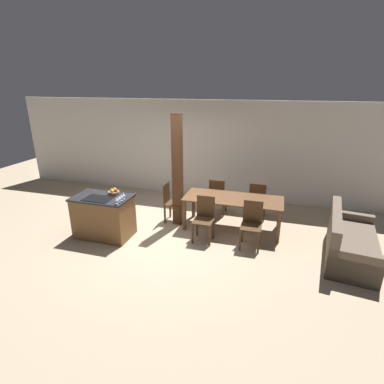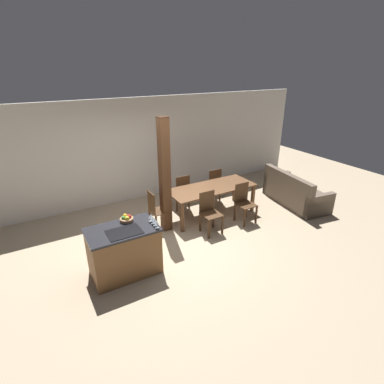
{
  "view_description": "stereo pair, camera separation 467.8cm",
  "coord_description": "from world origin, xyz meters",
  "px_view_note": "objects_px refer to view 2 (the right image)",
  "views": [
    {
      "loc": [
        2.27,
        -5.47,
        3.1
      ],
      "look_at": [
        0.6,
        0.2,
        0.95
      ],
      "focal_mm": 28.0,
      "sensor_mm": 36.0,
      "label": 1
    },
    {
      "loc": [
        -2.35,
        -4.85,
        3.46
      ],
      "look_at": [
        0.6,
        0.2,
        0.95
      ],
      "focal_mm": 28.0,
      "sensor_mm": 36.0,
      "label": 2
    }
  ],
  "objects_px": {
    "dining_table": "(211,190)",
    "dining_chair_near_left": "(210,212)",
    "fruit_bowl": "(126,219)",
    "dining_chair_far_right": "(213,184)",
    "dining_chair_far_left": "(181,191)",
    "couch": "(295,193)",
    "dining_chair_head_end": "(157,210)",
    "wine_glass_end": "(151,216)",
    "wine_glass_near": "(157,223)",
    "dining_chair_near_right": "(244,202)",
    "wine_glass_middle": "(155,221)",
    "timber_post": "(165,177)",
    "wine_glass_far": "(153,218)",
    "kitchen_island": "(124,251)"
  },
  "relations": [
    {
      "from": "wine_glass_end",
      "to": "dining_chair_near_right",
      "type": "bearing_deg",
      "value": 10.64
    },
    {
      "from": "wine_glass_middle",
      "to": "dining_table",
      "type": "bearing_deg",
      "value": 32.65
    },
    {
      "from": "wine_glass_middle",
      "to": "dining_chair_head_end",
      "type": "height_order",
      "value": "wine_glass_middle"
    },
    {
      "from": "dining_chair_near_left",
      "to": "timber_post",
      "type": "xyz_separation_m",
      "value": [
        -0.77,
        0.58,
        0.77
      ]
    },
    {
      "from": "dining_table",
      "to": "dining_chair_near_left",
      "type": "bearing_deg",
      "value": -126.28
    },
    {
      "from": "dining_chair_near_left",
      "to": "dining_chair_head_end",
      "type": "bearing_deg",
      "value": 145.7
    },
    {
      "from": "timber_post",
      "to": "dining_chair_far_right",
      "type": "bearing_deg",
      "value": 22.88
    },
    {
      "from": "dining_table",
      "to": "dining_chair_far_left",
      "type": "height_order",
      "value": "dining_chair_far_left"
    },
    {
      "from": "wine_glass_far",
      "to": "dining_chair_head_end",
      "type": "distance_m",
      "value": 1.45
    },
    {
      "from": "wine_glass_end",
      "to": "dining_chair_far_right",
      "type": "distance_m",
      "value": 3.14
    },
    {
      "from": "wine_glass_near",
      "to": "dining_chair_near_left",
      "type": "height_order",
      "value": "wine_glass_near"
    },
    {
      "from": "wine_glass_near",
      "to": "wine_glass_end",
      "type": "xyz_separation_m",
      "value": [
        0.0,
        0.27,
        0.0
      ]
    },
    {
      "from": "wine_glass_near",
      "to": "couch",
      "type": "xyz_separation_m",
      "value": [
        4.33,
        0.82,
        -0.72
      ]
    },
    {
      "from": "dining_chair_near_left",
      "to": "dining_chair_near_right",
      "type": "distance_m",
      "value": 0.97
    },
    {
      "from": "dining_chair_far_right",
      "to": "dining_chair_head_end",
      "type": "height_order",
      "value": "same"
    },
    {
      "from": "dining_chair_head_end",
      "to": "couch",
      "type": "xyz_separation_m",
      "value": [
        3.73,
        -0.58,
        -0.2
      ]
    },
    {
      "from": "fruit_bowl",
      "to": "dining_chair_far_right",
      "type": "relative_size",
      "value": 0.26
    },
    {
      "from": "wine_glass_far",
      "to": "dining_chair_near_left",
      "type": "relative_size",
      "value": 0.15
    },
    {
      "from": "wine_glass_near",
      "to": "timber_post",
      "type": "xyz_separation_m",
      "value": [
        0.79,
        1.32,
        0.25
      ]
    },
    {
      "from": "kitchen_island",
      "to": "dining_chair_head_end",
      "type": "bearing_deg",
      "value": 44.77
    },
    {
      "from": "dining_table",
      "to": "dining_chair_head_end",
      "type": "bearing_deg",
      "value": -180.0
    },
    {
      "from": "fruit_bowl",
      "to": "wine_glass_end",
      "type": "xyz_separation_m",
      "value": [
        0.36,
        -0.24,
        0.06
      ]
    },
    {
      "from": "dining_table",
      "to": "dining_chair_far_right",
      "type": "height_order",
      "value": "dining_chair_far_right"
    },
    {
      "from": "wine_glass_end",
      "to": "dining_chair_near_left",
      "type": "height_order",
      "value": "wine_glass_end"
    },
    {
      "from": "wine_glass_end",
      "to": "dining_chair_near_left",
      "type": "distance_m",
      "value": 1.71
    },
    {
      "from": "wine_glass_near",
      "to": "dining_chair_far_left",
      "type": "height_order",
      "value": "wine_glass_near"
    },
    {
      "from": "dining_chair_far_left",
      "to": "couch",
      "type": "xyz_separation_m",
      "value": [
        2.77,
        -1.24,
        -0.2
      ]
    },
    {
      "from": "dining_chair_near_left",
      "to": "dining_table",
      "type": "bearing_deg",
      "value": 53.72
    },
    {
      "from": "wine_glass_end",
      "to": "dining_chair_far_left",
      "type": "bearing_deg",
      "value": 48.93
    },
    {
      "from": "dining_chair_far_left",
      "to": "timber_post",
      "type": "distance_m",
      "value": 1.31
    },
    {
      "from": "wine_glass_near",
      "to": "dining_table",
      "type": "xyz_separation_m",
      "value": [
        2.04,
        1.4,
        -0.36
      ]
    },
    {
      "from": "couch",
      "to": "timber_post",
      "type": "xyz_separation_m",
      "value": [
        -3.54,
        0.51,
        0.96
      ]
    },
    {
      "from": "dining_table",
      "to": "dining_chair_near_left",
      "type": "relative_size",
      "value": 2.31
    },
    {
      "from": "kitchen_island",
      "to": "dining_chair_far_left",
      "type": "xyz_separation_m",
      "value": [
        2.08,
        1.77,
        0.04
      ]
    },
    {
      "from": "dining_chair_far_left",
      "to": "couch",
      "type": "height_order",
      "value": "dining_chair_far_left"
    },
    {
      "from": "wine_glass_near",
      "to": "dining_chair_head_end",
      "type": "height_order",
      "value": "wine_glass_near"
    },
    {
      "from": "fruit_bowl",
      "to": "dining_chair_far_left",
      "type": "xyz_separation_m",
      "value": [
        1.92,
        1.55,
        -0.46
      ]
    },
    {
      "from": "fruit_bowl",
      "to": "dining_chair_far_right",
      "type": "bearing_deg",
      "value": 28.2
    },
    {
      "from": "dining_chair_near_right",
      "to": "dining_chair_far_left",
      "type": "relative_size",
      "value": 1.0
    },
    {
      "from": "wine_glass_far",
      "to": "dining_chair_near_left",
      "type": "bearing_deg",
      "value": 19.85
    },
    {
      "from": "wine_glass_far",
      "to": "dining_chair_far_right",
      "type": "xyz_separation_m",
      "value": [
        2.53,
        1.88,
        -0.52
      ]
    },
    {
      "from": "timber_post",
      "to": "dining_chair_near_left",
      "type": "bearing_deg",
      "value": -37.01
    },
    {
      "from": "wine_glass_far",
      "to": "kitchen_island",
      "type": "bearing_deg",
      "value": 167.77
    },
    {
      "from": "wine_glass_near",
      "to": "dining_chair_far_right",
      "type": "height_order",
      "value": "wine_glass_near"
    },
    {
      "from": "dining_chair_near_left",
      "to": "dining_chair_far_right",
      "type": "distance_m",
      "value": 1.63
    },
    {
      "from": "fruit_bowl",
      "to": "wine_glass_end",
      "type": "distance_m",
      "value": 0.44
    },
    {
      "from": "kitchen_island",
      "to": "wine_glass_far",
      "type": "distance_m",
      "value": 0.77
    },
    {
      "from": "fruit_bowl",
      "to": "wine_glass_near",
      "type": "distance_m",
      "value": 0.63
    },
    {
      "from": "dining_chair_near_left",
      "to": "timber_post",
      "type": "height_order",
      "value": "timber_post"
    },
    {
      "from": "dining_chair_far_left",
      "to": "dining_chair_head_end",
      "type": "distance_m",
      "value": 1.17
    }
  ]
}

